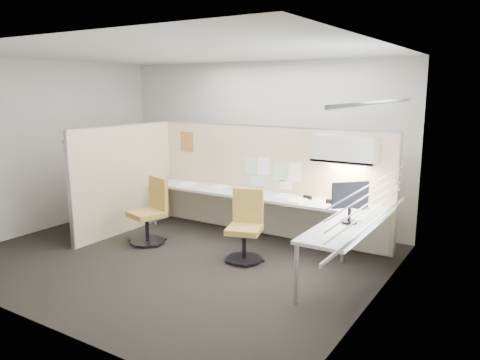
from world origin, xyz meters
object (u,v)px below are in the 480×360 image
Objects in this scene: chair_right at (245,228)px; chair_left at (151,213)px; desk at (274,207)px; monitor at (350,200)px; phone at (357,203)px.

chair_left is at bearing 168.01° from chair_right.
desk is 4.15× the size of chair_right.
chair_right is (-0.06, -0.71, -0.15)m from desk.
monitor is at bearing -14.06° from chair_right.
monitor reaches higher than chair_left.
desk is 4.01× the size of chair_left.
monitor is (3.04, 0.24, 0.56)m from chair_left.
chair_left is 4.19× the size of phone.
desk is at bearing -161.57° from phone.
desk is 16.80× the size of phone.
chair_left is at bearing 138.96° from monitor.
desk is 7.94× the size of monitor.
chair_right is at bearing 21.99° from chair_left.
monitor reaches higher than phone.
desk is 1.56m from monitor.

